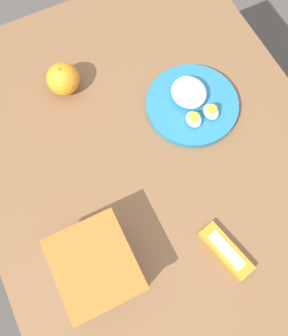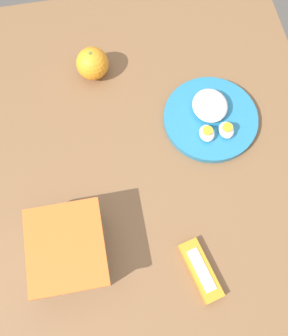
% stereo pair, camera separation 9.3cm
% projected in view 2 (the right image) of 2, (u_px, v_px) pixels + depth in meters
% --- Properties ---
extents(ground_plane, '(10.00, 10.00, 0.00)m').
position_uv_depth(ground_plane, '(152.00, 233.00, 1.68)').
color(ground_plane, '#4C4742').
extents(table, '(1.16, 0.86, 0.77)m').
position_uv_depth(table, '(157.00, 181.00, 1.06)').
color(table, brown).
rests_on(table, ground_plane).
extents(food_container, '(0.18, 0.16, 0.10)m').
position_uv_depth(food_container, '(70.00, 251.00, 0.85)').
color(food_container, white).
rests_on(food_container, table).
extents(orange_fruit, '(0.09, 0.09, 0.09)m').
position_uv_depth(orange_fruit, '(92.00, 63.00, 1.02)').
color(orange_fruit, orange).
rests_on(orange_fruit, table).
extents(rice_plate, '(0.24, 0.24, 0.05)m').
position_uv_depth(rice_plate, '(211.00, 117.00, 1.00)').
color(rice_plate, teal).
rests_on(rice_plate, table).
extents(candy_bar, '(0.14, 0.08, 0.02)m').
position_uv_depth(candy_bar, '(201.00, 270.00, 0.86)').
color(candy_bar, orange).
rests_on(candy_bar, table).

